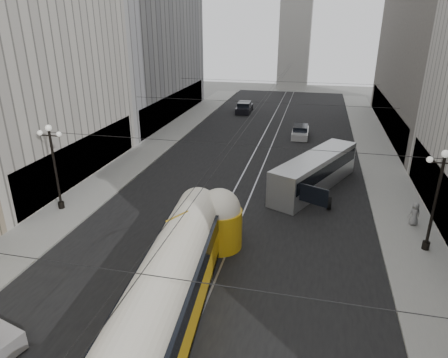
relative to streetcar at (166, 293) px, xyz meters
The scene contains 15 objects.
road 24.33m from the streetcar, 88.82° to the left, with size 20.00×85.00×0.02m, color black.
sidewalk_left 30.09m from the streetcar, 112.51° to the left, with size 4.00×72.00×0.15m, color gray.
sidewalk_right 30.49m from the streetcar, 65.75° to the left, with size 4.00×72.00×0.15m, color gray.
rail_left 24.33m from the streetcar, 90.59° to the left, with size 0.12×85.00×0.04m, color gray.
rail_right 24.36m from the streetcar, 87.05° to the left, with size 0.12×85.00×0.04m, color gray.
building_left_far 45.98m from the streetcar, 116.12° to the left, with size 12.60×28.60×28.60m.
distant_tower 72.93m from the streetcar, 89.60° to the left, with size 6.00×6.00×31.36m.
lamppost_left_mid 15.65m from the streetcar, 141.14° to the left, with size 1.86×0.44×6.37m.
lamppost_right_mid 16.43m from the streetcar, 36.66° to the left, with size 1.86×0.44×6.37m.
catenary 23.59m from the streetcar, 88.48° to the left, with size 25.00×72.00×0.23m.
streetcar is the anchor object (origin of this frame).
city_bus 19.25m from the streetcar, 71.24° to the left, with size 6.95×11.80×2.89m.
sedan_white_far 34.18m from the streetcar, 82.95° to the left, with size 1.92×4.61×1.45m.
sedan_dark_far 46.45m from the streetcar, 96.10° to the left, with size 2.26×5.10×1.58m.
pedestrian_sidewalk_right 18.35m from the streetcar, 44.93° to the left, with size 0.81×0.49×1.65m, color gray.
Camera 1 is at (5.36, -5.44, 13.27)m, focal length 32.00 mm.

